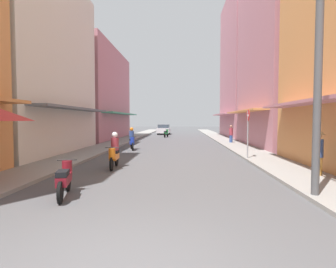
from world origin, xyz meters
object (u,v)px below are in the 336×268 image
(pedestrian_midway, at_px, (231,134))
(motorbike_green, at_px, (166,133))
(motorbike_maroon, at_px, (65,178))
(pedestrian_far, at_px, (318,151))
(motorbike_blue, at_px, (132,140))
(utility_pole, at_px, (318,81))
(motorbike_orange, at_px, (114,152))
(street_sign_no_entry, at_px, (248,127))
(parked_car, at_px, (164,129))

(pedestrian_midway, bearing_deg, motorbike_green, 125.02)
(motorbike_maroon, relative_size, pedestrian_far, 1.02)
(motorbike_blue, xyz_separation_m, motorbike_green, (1.63, 14.32, -0.20))
(motorbike_blue, distance_m, motorbike_maroon, 11.97)
(motorbike_maroon, bearing_deg, utility_pole, 0.76)
(motorbike_orange, height_order, street_sign_no_entry, street_sign_no_entry)
(utility_pole, bearing_deg, pedestrian_midway, 87.28)
(motorbike_maroon, distance_m, pedestrian_midway, 18.90)
(motorbike_maroon, bearing_deg, pedestrian_midway, 66.35)
(motorbike_blue, relative_size, pedestrian_far, 1.02)
(motorbike_orange, height_order, motorbike_green, motorbike_orange)
(motorbike_orange, xyz_separation_m, motorbike_green, (1.03, 21.78, -0.20))
(parked_car, xyz_separation_m, street_sign_no_entry, (6.10, -25.72, 0.98))
(motorbike_green, relative_size, pedestrian_midway, 1.08)
(parked_car, bearing_deg, pedestrian_midway, -65.83)
(motorbike_blue, height_order, utility_pole, utility_pole)
(motorbike_green, bearing_deg, pedestrian_midway, -54.98)
(parked_car, relative_size, utility_pole, 0.67)
(motorbike_green, height_order, pedestrian_midway, pedestrian_midway)
(motorbike_maroon, xyz_separation_m, parked_car, (0.56, 32.95, 0.24))
(motorbike_blue, xyz_separation_m, parked_car, (0.89, 20.99, 0.04))
(pedestrian_far, height_order, utility_pole, utility_pole)
(motorbike_blue, bearing_deg, motorbike_green, 83.51)
(street_sign_no_entry, bearing_deg, motorbike_maroon, -132.69)
(motorbike_orange, relative_size, utility_pole, 0.30)
(pedestrian_midway, distance_m, street_sign_no_entry, 10.16)
(motorbike_blue, relative_size, pedestrian_midway, 1.07)
(pedestrian_far, distance_m, street_sign_no_entry, 4.75)
(motorbike_green, distance_m, pedestrian_midway, 10.96)
(motorbike_green, xyz_separation_m, pedestrian_midway, (6.28, -8.97, 0.32))
(motorbike_blue, distance_m, utility_pole, 14.04)
(utility_pole, xyz_separation_m, street_sign_no_entry, (-0.10, 7.13, -1.42))
(motorbike_blue, bearing_deg, pedestrian_midway, 34.06)
(parked_car, distance_m, street_sign_no_entry, 26.46)
(motorbike_blue, relative_size, parked_car, 0.43)
(pedestrian_midway, bearing_deg, motorbike_blue, -145.94)
(pedestrian_midway, xyz_separation_m, pedestrian_far, (0.53, -14.55, 0.15))
(motorbike_orange, relative_size, motorbike_blue, 1.02)
(parked_car, distance_m, pedestrian_far, 31.12)
(street_sign_no_entry, bearing_deg, pedestrian_far, -71.99)
(motorbike_orange, height_order, parked_car, motorbike_orange)
(motorbike_blue, relative_size, street_sign_no_entry, 0.67)
(motorbike_orange, bearing_deg, motorbike_blue, 94.56)
(pedestrian_far, bearing_deg, motorbike_maroon, -161.23)
(motorbike_blue, height_order, street_sign_no_entry, street_sign_no_entry)
(motorbike_orange, bearing_deg, pedestrian_midway, 60.26)
(motorbike_orange, distance_m, pedestrian_far, 8.05)
(motorbike_blue, distance_m, pedestrian_far, 12.49)
(pedestrian_midway, bearing_deg, parked_car, 114.17)
(motorbike_green, relative_size, pedestrian_far, 1.03)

